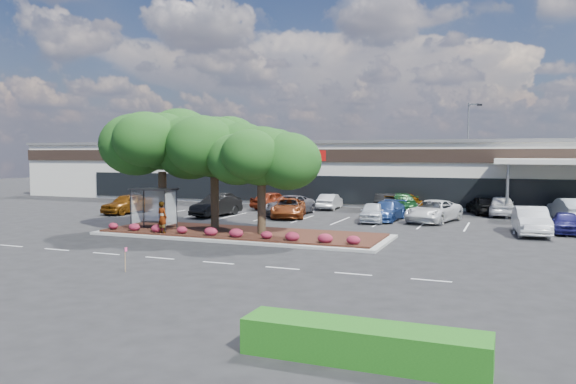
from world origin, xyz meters
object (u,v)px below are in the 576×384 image
at_px(survey_stake, 125,256).
at_px(car_1, 216,206).
at_px(light_pole, 469,161).
at_px(car_0, 127,204).

xyz_separation_m(survey_stake, car_1, (-6.76, 20.09, 0.12)).
distance_m(light_pole, car_1, 23.89).
relative_size(light_pole, car_0, 2.00).
bearing_deg(light_pole, survey_stake, -108.03).
xyz_separation_m(car_0, car_1, (7.89, 1.03, -0.02)).
height_order(light_pole, survey_stake, light_pole).
bearing_deg(survey_stake, car_1, 108.59).
distance_m(light_pole, car_0, 30.86).
xyz_separation_m(light_pole, car_0, (-26.10, -16.10, -3.45)).
bearing_deg(car_1, light_pole, 49.27).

